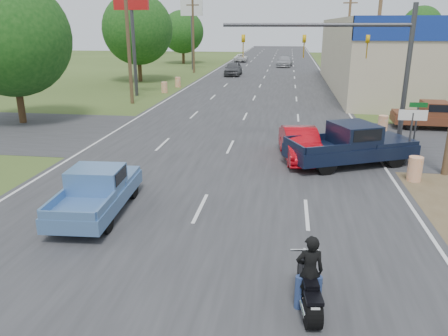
% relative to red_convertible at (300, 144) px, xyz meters
% --- Properties ---
extents(main_road, '(15.00, 180.00, 0.02)m').
position_rel_red_convertible_xyz_m(main_road, '(-3.50, 25.65, -0.71)').
color(main_road, '#2D2D30').
rests_on(main_road, ground).
extents(cross_road, '(120.00, 10.00, 0.02)m').
position_rel_red_convertible_xyz_m(cross_road, '(-3.50, 3.65, -0.71)').
color(cross_road, '#2D2D30').
rests_on(cross_road, ground).
extents(utility_pole_2, '(2.00, 0.28, 10.00)m').
position_rel_red_convertible_xyz_m(utility_pole_2, '(6.00, 16.65, 4.60)').
color(utility_pole_2, '#4C3823').
rests_on(utility_pole_2, ground).
extents(utility_pole_3, '(2.00, 0.28, 10.00)m').
position_rel_red_convertible_xyz_m(utility_pole_3, '(6.00, 34.65, 4.60)').
color(utility_pole_3, '#4C3823').
rests_on(utility_pole_3, ground).
extents(utility_pole_5, '(2.00, 0.28, 10.00)m').
position_rel_red_convertible_xyz_m(utility_pole_5, '(-13.00, 13.65, 4.60)').
color(utility_pole_5, '#4C3823').
rests_on(utility_pole_5, ground).
extents(utility_pole_6, '(2.00, 0.28, 10.00)m').
position_rel_red_convertible_xyz_m(utility_pole_6, '(-13.00, 37.65, 4.60)').
color(utility_pole_6, '#4C3823').
rests_on(utility_pole_6, ground).
extents(tree_0, '(7.14, 7.14, 8.84)m').
position_rel_red_convertible_xyz_m(tree_0, '(-17.50, 5.65, 4.54)').
color(tree_0, '#422D19').
rests_on(tree_0, ground).
extents(tree_1, '(7.56, 7.56, 9.36)m').
position_rel_red_convertible_xyz_m(tree_1, '(-17.00, 27.65, 4.85)').
color(tree_1, '#422D19').
rests_on(tree_1, ground).
extents(tree_2, '(6.72, 6.72, 8.32)m').
position_rel_red_convertible_xyz_m(tree_2, '(-17.70, 51.65, 4.23)').
color(tree_2, '#422D19').
rests_on(tree_2, ground).
extents(tree_5, '(7.98, 7.98, 9.88)m').
position_rel_red_convertible_xyz_m(tree_5, '(26.50, 80.65, 5.16)').
color(tree_5, '#422D19').
rests_on(tree_5, ground).
extents(tree_6, '(8.82, 8.82, 10.92)m').
position_rel_red_convertible_xyz_m(tree_6, '(-33.50, 80.65, 5.78)').
color(tree_6, '#422D19').
rests_on(tree_6, ground).
extents(barrel_0, '(0.56, 0.56, 1.00)m').
position_rel_red_convertible_xyz_m(barrel_0, '(4.50, -2.35, -0.22)').
color(barrel_0, orange).
rests_on(barrel_0, ground).
extents(barrel_1, '(0.56, 0.56, 1.00)m').
position_rel_red_convertible_xyz_m(barrel_1, '(4.90, 6.15, -0.22)').
color(barrel_1, orange).
rests_on(barrel_1, ground).
extents(barrel_2, '(0.56, 0.56, 1.00)m').
position_rel_red_convertible_xyz_m(barrel_2, '(-12.00, 19.65, -0.22)').
color(barrel_2, orange).
rests_on(barrel_2, ground).
extents(barrel_3, '(0.56, 0.56, 1.00)m').
position_rel_red_convertible_xyz_m(barrel_3, '(-11.70, 23.65, -0.22)').
color(barrel_3, orange).
rests_on(barrel_3, ground).
extents(pole_sign_left_near, '(3.00, 0.35, 9.20)m').
position_rel_red_convertible_xyz_m(pole_sign_left_near, '(-14.00, 17.65, 6.45)').
color(pole_sign_left_near, '#3F3F44').
rests_on(pole_sign_left_near, ground).
extents(pole_sign_left_far, '(3.00, 0.35, 9.20)m').
position_rel_red_convertible_xyz_m(pole_sign_left_far, '(-14.00, 41.65, 6.45)').
color(pole_sign_left_far, '#3F3F44').
rests_on(pole_sign_left_far, ground).
extents(lane_sign, '(1.20, 0.08, 2.52)m').
position_rel_red_convertible_xyz_m(lane_sign, '(4.70, -0.35, 1.18)').
color(lane_sign, '#3F3F44').
rests_on(lane_sign, ground).
extents(street_name_sign, '(0.80, 0.08, 2.61)m').
position_rel_red_convertible_xyz_m(street_name_sign, '(5.30, 1.15, 0.89)').
color(street_name_sign, '#3F3F44').
rests_on(street_name_sign, ground).
extents(signal_mast, '(9.12, 0.40, 7.00)m').
position_rel_red_convertible_xyz_m(signal_mast, '(2.32, 2.65, 4.08)').
color(signal_mast, '#3F3F44').
rests_on(signal_mast, ground).
extents(red_convertible, '(2.15, 4.55, 1.44)m').
position_rel_red_convertible_xyz_m(red_convertible, '(0.00, 0.00, 0.00)').
color(red_convertible, '#B40811').
rests_on(red_convertible, ground).
extents(motorcycle, '(0.70, 2.15, 1.09)m').
position_rel_red_convertible_xyz_m(motorcycle, '(-0.07, -11.53, -0.24)').
color(motorcycle, black).
rests_on(motorcycle, ground).
extents(rider, '(0.66, 0.48, 1.69)m').
position_rel_red_convertible_xyz_m(rider, '(-0.08, -11.47, 0.12)').
color(rider, black).
rests_on(rider, ground).
extents(blue_pickup, '(2.09, 4.79, 1.56)m').
position_rel_red_convertible_xyz_m(blue_pickup, '(-6.82, -7.08, 0.07)').
color(blue_pickup, black).
rests_on(blue_pickup, ground).
extents(navy_pickup, '(6.07, 4.38, 1.88)m').
position_rel_red_convertible_xyz_m(navy_pickup, '(2.31, -0.47, 0.23)').
color(navy_pickup, black).
rests_on(navy_pickup, ground).
extents(brown_pickup, '(5.01, 2.08, 1.64)m').
position_rel_red_convertible_xyz_m(brown_pickup, '(8.12, 7.65, 0.11)').
color(brown_pickup, black).
rests_on(brown_pickup, ground).
extents(distant_car_grey, '(1.94, 4.81, 1.64)m').
position_rel_red_convertible_xyz_m(distant_car_grey, '(-7.45, 35.01, 0.10)').
color(distant_car_grey, '#4B4C50').
rests_on(distant_car_grey, ground).
extents(distant_car_silver, '(2.62, 5.48, 1.54)m').
position_rel_red_convertible_xyz_m(distant_car_silver, '(-1.27, 48.30, 0.05)').
color(distant_car_silver, '#A7A8AC').
rests_on(distant_car_silver, ground).
extents(distant_car_white, '(2.33, 4.72, 1.29)m').
position_rel_red_convertible_xyz_m(distant_car_white, '(-8.78, 56.46, -0.08)').
color(distant_car_white, white).
rests_on(distant_car_white, ground).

